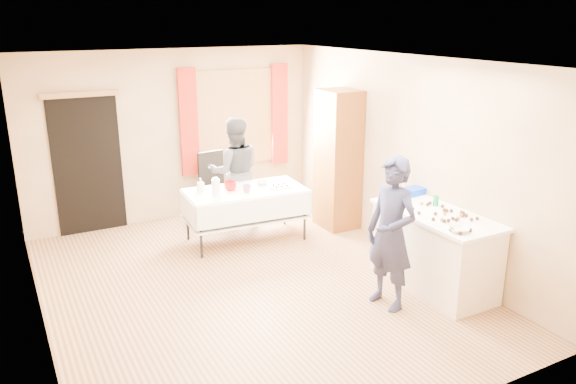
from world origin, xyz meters
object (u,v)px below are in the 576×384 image
party_table (246,210)px  chair (217,199)px  girl (391,234)px  woman (235,172)px  counter (434,250)px  cabinet (338,160)px

party_table → chair: size_ratio=1.64×
girl → woman: 3.17m
counter → party_table: size_ratio=0.91×
counter → girl: 0.85m
girl → chair: bearing=179.4°
cabinet → party_table: bearing=175.3°
cabinet → counter: (-0.10, -2.22, -0.57)m
party_table → woman: woman is taller
counter → party_table: bearing=119.9°
party_table → girl: size_ratio=1.03×
party_table → chair: 1.03m
counter → girl: size_ratio=0.93×
party_table → counter: bearing=-56.2°
girl → woman: (-0.46, 3.14, -0.02)m
cabinet → chair: cabinet is taller
counter → chair: bearing=112.3°
chair → party_table: bearing=-96.7°
chair → counter: bearing=-76.1°
counter → cabinet: bearing=87.4°
chair → woman: bearing=-72.8°
cabinet → counter: 2.30m
party_table → girl: girl is taller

